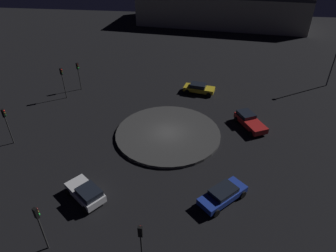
{
  "coord_description": "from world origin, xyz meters",
  "views": [
    {
      "loc": [
        3.43,
        -27.42,
        19.6
      ],
      "look_at": [
        0.0,
        0.0,
        1.18
      ],
      "focal_mm": 31.6,
      "sensor_mm": 36.0,
      "label": 1
    }
  ],
  "objects": [
    {
      "name": "store_building",
      "position": [
        6.95,
        49.94,
        3.83
      ],
      "size": [
        40.65,
        19.53,
        7.65
      ],
      "rotation": [
        0.0,
        0.0,
        3.03
      ],
      "color": "#ADA893",
      "rests_on": "ground_plane"
    },
    {
      "name": "roundabout_island",
      "position": [
        0.0,
        0.0,
        0.17
      ],
      "size": [
        11.93,
        11.93,
        0.33
      ],
      "primitive_type": "cylinder",
      "color": "#383838",
      "rests_on": "ground_plane"
    },
    {
      "name": "traffic_light_northwest_near",
      "position": [
        -14.07,
        9.87,
        2.9
      ],
      "size": [
        0.39,
        0.37,
        4.07
      ],
      "rotation": [
        0.0,
        0.0,
        -0.61
      ],
      "color": "#2D2D2D",
      "rests_on": "ground_plane"
    },
    {
      "name": "car_blue",
      "position": [
        5.88,
        -9.2,
        0.73
      ],
      "size": [
        4.44,
        4.44,
        1.34
      ],
      "rotation": [
        0.0,
        0.0,
        3.93
      ],
      "color": "#1E38A5",
      "rests_on": "ground_plane"
    },
    {
      "name": "traffic_light_northwest",
      "position": [
        -15.14,
        7.06,
        3.12
      ],
      "size": [
        0.39,
        0.36,
        4.39
      ],
      "rotation": [
        0.0,
        0.0,
        -0.44
      ],
      "color": "#2D2D2D",
      "rests_on": "ground_plane"
    },
    {
      "name": "traffic_light_southwest",
      "position": [
        -6.95,
        -15.43,
        3.03
      ],
      "size": [
        0.36,
        0.39,
        4.27
      ],
      "rotation": [
        0.0,
        0.0,
        1.15
      ],
      "color": "#2D2D2D",
      "rests_on": "ground_plane"
    },
    {
      "name": "traffic_light_south",
      "position": [
        0.15,
        -15.62,
        2.71
      ],
      "size": [
        0.3,
        0.36,
        3.79
      ],
      "rotation": [
        0.0,
        0.0,
        1.58
      ],
      "color": "#2D2D2D",
      "rests_on": "ground_plane"
    },
    {
      "name": "car_white",
      "position": [
        -5.79,
        -10.49,
        0.78
      ],
      "size": [
        4.13,
        3.78,
        1.5
      ],
      "rotation": [
        0.0,
        0.0,
        2.48
      ],
      "color": "white",
      "rests_on": "ground_plane"
    },
    {
      "name": "car_red",
      "position": [
        9.37,
        2.92,
        0.73
      ],
      "size": [
        3.68,
        4.89,
        1.39
      ],
      "rotation": [
        0.0,
        0.0,
        -1.11
      ],
      "color": "red",
      "rests_on": "ground_plane"
    },
    {
      "name": "traffic_light_west",
      "position": [
        -16.63,
        -3.69,
        3.05
      ],
      "size": [
        0.38,
        0.34,
        4.29
      ],
      "rotation": [
        0.0,
        0.0,
        0.22
      ],
      "color": "#2D2D2D",
      "rests_on": "ground_plane"
    },
    {
      "name": "ground_plane",
      "position": [
        0.0,
        0.0,
        0.0
      ],
      "size": [
        118.46,
        118.46,
        0.0
      ],
      "primitive_type": "plane",
      "color": "black"
    },
    {
      "name": "car_yellow",
      "position": [
        3.08,
        10.91,
        0.73
      ],
      "size": [
        4.56,
        2.63,
        1.39
      ],
      "rotation": [
        0.0,
        0.0,
        -0.19
      ],
      "color": "gold",
      "rests_on": "ground_plane"
    }
  ]
}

